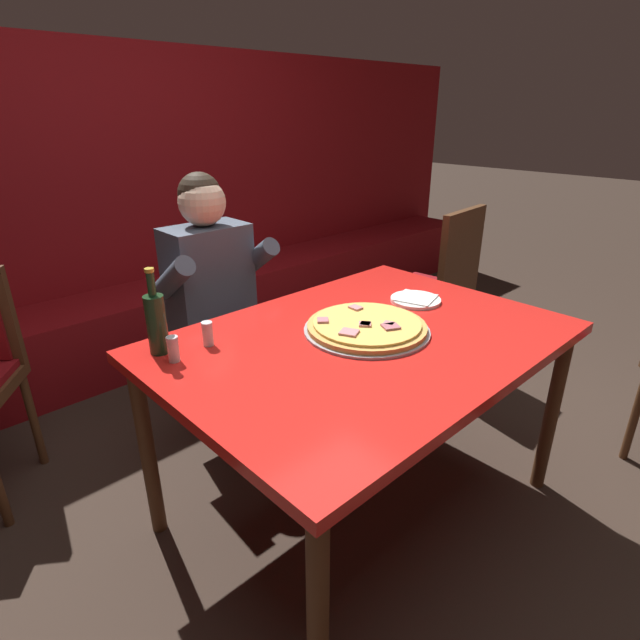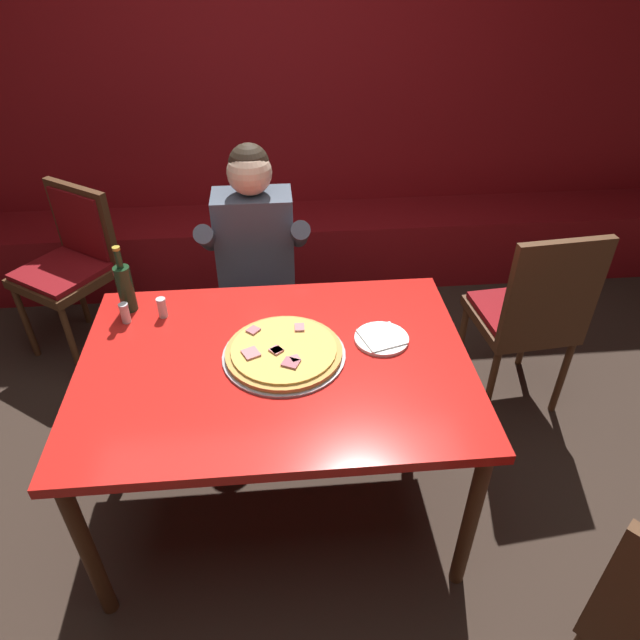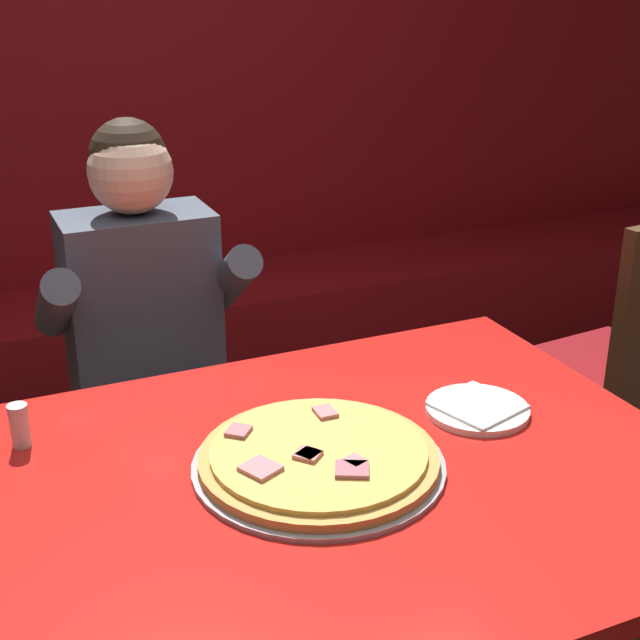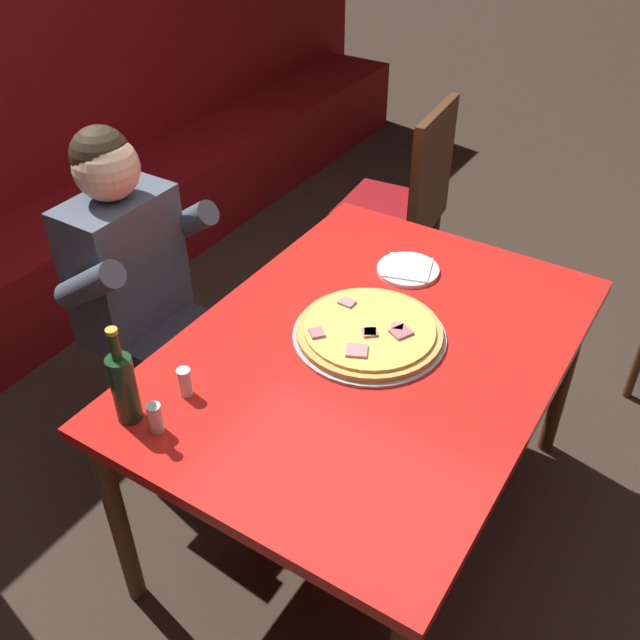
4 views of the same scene
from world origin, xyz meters
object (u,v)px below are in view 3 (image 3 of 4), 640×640
at_px(pizza, 318,459).
at_px(plate_white_paper, 477,409).
at_px(main_dining_table, 306,513).
at_px(dining_chair_side_aisle, 634,356).
at_px(diner_seated_blue_shirt, 152,348).
at_px(shaker_oregano, 20,428).

distance_m(pizza, plate_white_paper, 0.38).
xyz_separation_m(main_dining_table, plate_white_paper, (0.41, 0.09, 0.08)).
distance_m(main_dining_table, dining_chair_side_aisle, 1.32).
bearing_deg(diner_seated_blue_shirt, plate_white_paper, -56.51).
height_order(shaker_oregano, diner_seated_blue_shirt, diner_seated_blue_shirt).
bearing_deg(pizza, plate_white_paper, 9.19).
xyz_separation_m(main_dining_table, shaker_oregano, (-0.45, 0.32, 0.11)).
height_order(plate_white_paper, dining_chair_side_aisle, dining_chair_side_aisle).
relative_size(plate_white_paper, dining_chair_side_aisle, 0.21).
bearing_deg(diner_seated_blue_shirt, pizza, -82.09).
xyz_separation_m(main_dining_table, dining_chair_side_aisle, (1.22, 0.49, -0.12)).
distance_m(pizza, diner_seated_blue_shirt, 0.82).
height_order(pizza, dining_chair_side_aisle, dining_chair_side_aisle).
height_order(main_dining_table, shaker_oregano, shaker_oregano).
height_order(diner_seated_blue_shirt, dining_chair_side_aisle, diner_seated_blue_shirt).
bearing_deg(pizza, dining_chair_side_aisle, 21.50).
relative_size(plate_white_paper, diner_seated_blue_shirt, 0.16).
xyz_separation_m(plate_white_paper, shaker_oregano, (-0.86, 0.24, 0.03)).
height_order(main_dining_table, diner_seated_blue_shirt, diner_seated_blue_shirt).
bearing_deg(plate_white_paper, shaker_oregano, 164.62).
bearing_deg(diner_seated_blue_shirt, main_dining_table, -84.70).
bearing_deg(shaker_oregano, diner_seated_blue_shirt, 53.83).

